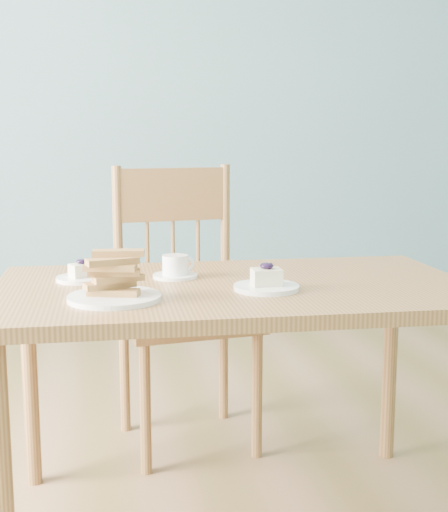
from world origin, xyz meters
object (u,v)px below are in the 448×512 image
object	(u,v)px
biscotti_plate	(114,284)
dining_chair	(184,303)
dining_table	(235,308)
cheesecake_plate_near	(266,283)
coffee_cup	(176,268)
cheesecake_plate_far	(82,275)

from	to	relation	value
biscotti_plate	dining_chair	bearing A→B (deg)	69.36
dining_table	cheesecake_plate_near	bearing A→B (deg)	-52.47
biscotti_plate	coffee_cup	bearing A→B (deg)	54.13
dining_table	dining_chair	xyz separation A→B (m)	(-0.06, 0.60, -0.12)
dining_table	cheesecake_plate_far	bearing A→B (deg)	164.12
dining_chair	coffee_cup	distance (m)	0.53
dining_chair	cheesecake_plate_near	xyz separation A→B (m)	(0.13, -0.69, 0.21)
cheesecake_plate_far	coffee_cup	xyz separation A→B (m)	(0.27, -0.01, 0.01)
cheesecake_plate_near	biscotti_plate	distance (m)	0.41
dining_table	cheesecake_plate_near	xyz separation A→B (m)	(0.07, -0.09, 0.09)
biscotti_plate	cheesecake_plate_far	bearing A→B (deg)	106.76
dining_table	coffee_cup	size ratio (longest dim) A/B	10.21
dining_chair	biscotti_plate	xyz separation A→B (m)	(-0.28, -0.73, 0.24)
dining_chair	cheesecake_plate_far	world-z (taller)	dining_chair
dining_chair	cheesecake_plate_far	bearing A→B (deg)	-134.93
dining_chair	coffee_cup	size ratio (longest dim) A/B	7.68
dining_table	dining_chair	size ratio (longest dim) A/B	1.33
dining_table	dining_chair	distance (m)	0.61
cheesecake_plate_far	biscotti_plate	world-z (taller)	biscotti_plate
cheesecake_plate_near	cheesecake_plate_far	size ratio (longest dim) A/B	1.19
dining_table	cheesecake_plate_far	distance (m)	0.45
dining_table	coffee_cup	world-z (taller)	coffee_cup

